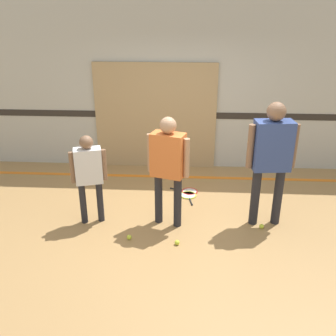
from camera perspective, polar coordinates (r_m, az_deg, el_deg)
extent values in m
plane|color=#A87F4C|center=(5.37, 2.08, -9.11)|extent=(16.00, 16.00, 0.00)
cube|color=beige|center=(6.96, 2.76, 12.69)|extent=(16.00, 0.06, 3.20)
cube|color=#2D2823|center=(7.06, 2.67, 8.04)|extent=(16.00, 0.01, 0.12)
cube|color=tan|center=(7.07, -1.92, 7.82)|extent=(2.26, 0.05, 1.99)
cube|color=orange|center=(6.90, 2.44, -1.36)|extent=(14.40, 0.10, 0.01)
cylinder|color=#232328|center=(5.34, -1.45, -4.62)|extent=(0.11, 0.11, 0.76)
cylinder|color=#232328|center=(5.24, 1.47, -5.16)|extent=(0.11, 0.11, 0.76)
cube|color=orange|center=(5.00, 0.00, 2.00)|extent=(0.50, 0.37, 0.60)
sphere|color=tan|center=(4.87, 0.00, 6.52)|extent=(0.22, 0.22, 0.22)
cylinder|color=tan|center=(5.10, -2.74, 2.31)|extent=(0.08, 0.08, 0.54)
cylinder|color=tan|center=(4.92, 2.83, 1.51)|extent=(0.08, 0.08, 0.54)
cylinder|color=#232328|center=(5.48, -12.81, -5.22)|extent=(0.09, 0.09, 0.63)
cylinder|color=#232328|center=(5.48, -10.31, -4.99)|extent=(0.09, 0.09, 0.63)
cube|color=silver|center=(5.24, -12.05, 0.34)|extent=(0.41, 0.30, 0.50)
sphere|color=brown|center=(5.12, -12.37, 3.86)|extent=(0.18, 0.18, 0.18)
cylinder|color=brown|center=(5.25, -14.40, 0.06)|extent=(0.07, 0.07, 0.45)
cylinder|color=brown|center=(5.25, -9.68, 0.49)|extent=(0.07, 0.07, 0.45)
cylinder|color=#232328|center=(5.51, 16.39, -4.17)|extent=(0.12, 0.12, 0.85)
cylinder|color=#232328|center=(5.42, 13.13, -4.29)|extent=(0.12, 0.12, 0.85)
cube|color=#334784|center=(5.16, 15.63, 3.31)|extent=(0.52, 0.32, 0.67)
sphere|color=brown|center=(5.03, 16.20, 8.26)|extent=(0.25, 0.25, 0.25)
cylinder|color=brown|center=(5.26, 18.67, 3.21)|extent=(0.09, 0.09, 0.60)
cylinder|color=brown|center=(5.08, 12.47, 3.22)|extent=(0.09, 0.09, 0.60)
torus|color=red|center=(6.35, 3.32, -3.58)|extent=(0.34, 0.34, 0.02)
cylinder|color=silver|center=(6.35, 3.32, -3.58)|extent=(0.23, 0.23, 0.01)
cylinder|color=black|center=(6.42, 1.35, -3.26)|extent=(0.21, 0.08, 0.02)
sphere|color=black|center=(6.45, 0.45, -3.12)|extent=(0.03, 0.03, 0.03)
torus|color=#C6D838|center=(6.23, 3.09, -4.13)|extent=(0.32, 0.32, 0.02)
cylinder|color=silver|center=(6.23, 3.09, -4.13)|extent=(0.24, 0.24, 0.01)
cylinder|color=black|center=(6.03, 3.49, -5.13)|extent=(0.06, 0.21, 0.02)
sphere|color=black|center=(5.94, 3.67, -5.60)|extent=(0.03, 0.03, 0.03)
sphere|color=#CCE038|center=(5.02, 1.39, -11.28)|extent=(0.07, 0.07, 0.07)
sphere|color=#CCE038|center=(6.19, 1.76, -4.10)|extent=(0.07, 0.07, 0.07)
sphere|color=#CCE038|center=(5.51, 14.07, -8.61)|extent=(0.07, 0.07, 0.07)
sphere|color=#CCE038|center=(5.14, -5.94, -10.45)|extent=(0.07, 0.07, 0.07)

